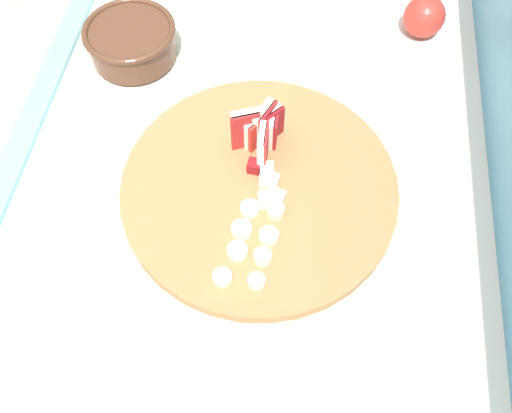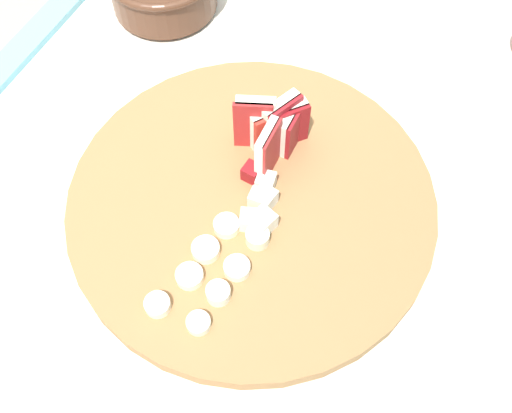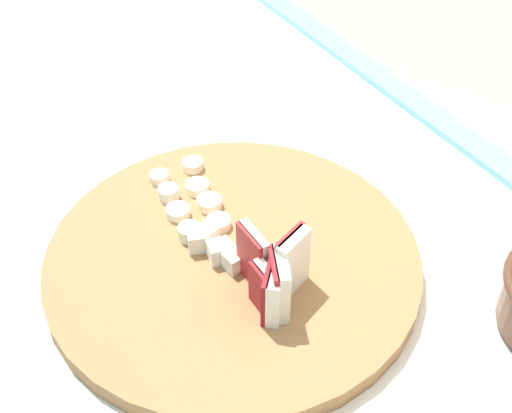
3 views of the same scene
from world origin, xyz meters
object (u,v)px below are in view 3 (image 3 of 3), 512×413
(cutting_board, at_px, (233,261))
(apple_wedge_fan, at_px, (276,277))
(apple_dice_pile, at_px, (219,248))
(banana_slice_rows, at_px, (189,200))

(cutting_board, xyz_separation_m, apple_wedge_fan, (-0.07, -0.01, 0.04))
(apple_dice_pile, bearing_deg, apple_wedge_fan, -166.17)
(apple_wedge_fan, bearing_deg, banana_slice_rows, 3.75)
(cutting_board, height_order, banana_slice_rows, banana_slice_rows)
(cutting_board, distance_m, apple_dice_pile, 0.02)
(apple_dice_pile, distance_m, banana_slice_rows, 0.09)
(cutting_board, xyz_separation_m, banana_slice_rows, (0.09, 0.00, 0.02))
(apple_wedge_fan, height_order, banana_slice_rows, apple_wedge_fan)
(cutting_board, distance_m, banana_slice_rows, 0.09)
(banana_slice_rows, bearing_deg, apple_dice_pile, 174.43)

